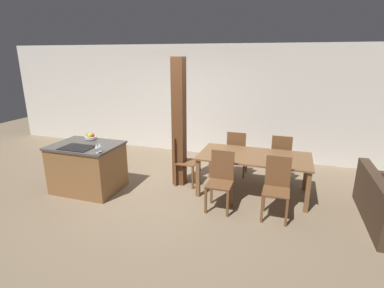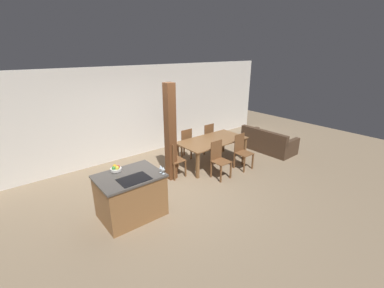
{
  "view_description": "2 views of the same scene",
  "coord_description": "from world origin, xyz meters",
  "px_view_note": "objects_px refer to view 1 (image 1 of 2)",
  "views": [
    {
      "loc": [
        2.18,
        -4.56,
        2.46
      ],
      "look_at": [
        0.6,
        0.2,
        0.95
      ],
      "focal_mm": 28.0,
      "sensor_mm": 36.0,
      "label": 1
    },
    {
      "loc": [
        -3.11,
        -4.37,
        3.12
      ],
      "look_at": [
        0.6,
        0.2,
        0.95
      ],
      "focal_mm": 24.0,
      "sensor_mm": 36.0,
      "label": 2
    }
  ],
  "objects_px": {
    "fruit_bowl": "(91,137)",
    "dining_chair_head_end": "(183,159)",
    "dining_chair_far_left": "(237,153)",
    "timber_post": "(179,124)",
    "kitchen_island": "(88,167)",
    "dining_chair_near_right": "(277,187)",
    "dining_chair_near_left": "(221,180)",
    "wine_glass_middle": "(100,145)",
    "wine_glass_near": "(97,147)",
    "dining_table": "(254,160)",
    "dining_chair_far_right": "(281,157)"
  },
  "relations": [
    {
      "from": "fruit_bowl",
      "to": "dining_chair_head_end",
      "type": "bearing_deg",
      "value": 16.35
    },
    {
      "from": "dining_chair_far_left",
      "to": "timber_post",
      "type": "distance_m",
      "value": 1.42
    },
    {
      "from": "kitchen_island",
      "to": "dining_chair_near_right",
      "type": "distance_m",
      "value": 3.39
    },
    {
      "from": "dining_chair_near_left",
      "to": "timber_post",
      "type": "distance_m",
      "value": 1.41
    },
    {
      "from": "kitchen_island",
      "to": "wine_glass_middle",
      "type": "height_order",
      "value": "wine_glass_middle"
    },
    {
      "from": "fruit_bowl",
      "to": "dining_chair_far_left",
      "type": "relative_size",
      "value": 0.23
    },
    {
      "from": "fruit_bowl",
      "to": "wine_glass_near",
      "type": "height_order",
      "value": "wine_glass_near"
    },
    {
      "from": "timber_post",
      "to": "dining_chair_far_left",
      "type": "bearing_deg",
      "value": 36.79
    },
    {
      "from": "dining_chair_head_end",
      "to": "kitchen_island",
      "type": "bearing_deg",
      "value": 117.22
    },
    {
      "from": "dining_chair_near_left",
      "to": "dining_chair_near_right",
      "type": "relative_size",
      "value": 1.0
    },
    {
      "from": "dining_chair_head_end",
      "to": "timber_post",
      "type": "relative_size",
      "value": 0.4
    },
    {
      "from": "dining_chair_near_right",
      "to": "timber_post",
      "type": "xyz_separation_m",
      "value": [
        -1.87,
        0.72,
        0.71
      ]
    },
    {
      "from": "wine_glass_near",
      "to": "dining_chair_near_left",
      "type": "relative_size",
      "value": 0.16
    },
    {
      "from": "wine_glass_middle",
      "to": "dining_chair_near_right",
      "type": "height_order",
      "value": "wine_glass_middle"
    },
    {
      "from": "kitchen_island",
      "to": "dining_chair_near_right",
      "type": "relative_size",
      "value": 1.25
    },
    {
      "from": "dining_table",
      "to": "fruit_bowl",
      "type": "bearing_deg",
      "value": -170.72
    },
    {
      "from": "fruit_bowl",
      "to": "dining_chair_far_right",
      "type": "distance_m",
      "value": 3.74
    },
    {
      "from": "dining_table",
      "to": "dining_chair_far_right",
      "type": "xyz_separation_m",
      "value": [
        0.44,
        0.73,
        -0.14
      ]
    },
    {
      "from": "dining_chair_far_right",
      "to": "timber_post",
      "type": "bearing_deg",
      "value": 21.56
    },
    {
      "from": "wine_glass_near",
      "to": "wine_glass_middle",
      "type": "distance_m",
      "value": 0.08
    },
    {
      "from": "dining_table",
      "to": "wine_glass_near",
      "type": "bearing_deg",
      "value": -153.56
    },
    {
      "from": "fruit_bowl",
      "to": "dining_chair_far_right",
      "type": "height_order",
      "value": "fruit_bowl"
    },
    {
      "from": "fruit_bowl",
      "to": "dining_chair_near_left",
      "type": "distance_m",
      "value": 2.67
    },
    {
      "from": "fruit_bowl",
      "to": "dining_table",
      "type": "bearing_deg",
      "value": 9.28
    },
    {
      "from": "dining_chair_near_right",
      "to": "timber_post",
      "type": "bearing_deg",
      "value": 158.92
    },
    {
      "from": "kitchen_island",
      "to": "fruit_bowl",
      "type": "height_order",
      "value": "fruit_bowl"
    },
    {
      "from": "dining_table",
      "to": "dining_chair_far_left",
      "type": "height_order",
      "value": "dining_chair_far_left"
    },
    {
      "from": "wine_glass_near",
      "to": "dining_table",
      "type": "distance_m",
      "value": 2.73
    },
    {
      "from": "dining_chair_head_end",
      "to": "dining_chair_far_right",
      "type": "bearing_deg",
      "value": -67.9
    },
    {
      "from": "fruit_bowl",
      "to": "dining_chair_near_left",
      "type": "bearing_deg",
      "value": -5.0
    },
    {
      "from": "dining_chair_far_left",
      "to": "dining_chair_head_end",
      "type": "xyz_separation_m",
      "value": [
        -0.92,
        -0.73,
        0.0
      ]
    },
    {
      "from": "dining_chair_near_left",
      "to": "dining_chair_head_end",
      "type": "xyz_separation_m",
      "value": [
        -0.92,
        0.73,
        0.0
      ]
    },
    {
      "from": "wine_glass_middle",
      "to": "dining_table",
      "type": "bearing_deg",
      "value": 24.88
    },
    {
      "from": "dining_table",
      "to": "dining_chair_near_left",
      "type": "xyz_separation_m",
      "value": [
        -0.44,
        -0.73,
        -0.14
      ]
    },
    {
      "from": "dining_chair_near_right",
      "to": "dining_chair_far_right",
      "type": "xyz_separation_m",
      "value": [
        0.0,
        1.46,
        0.0
      ]
    },
    {
      "from": "timber_post",
      "to": "dining_chair_far_right",
      "type": "bearing_deg",
      "value": 21.56
    },
    {
      "from": "dining_chair_near_left",
      "to": "dining_chair_near_right",
      "type": "xyz_separation_m",
      "value": [
        0.88,
        0.0,
        0.0
      ]
    },
    {
      "from": "dining_chair_far_left",
      "to": "dining_table",
      "type": "bearing_deg",
      "value": 121.13
    },
    {
      "from": "wine_glass_middle",
      "to": "dining_chair_near_right",
      "type": "distance_m",
      "value": 2.93
    },
    {
      "from": "dining_chair_near_left",
      "to": "dining_chair_head_end",
      "type": "bearing_deg",
      "value": 141.46
    },
    {
      "from": "dining_chair_near_left",
      "to": "dining_chair_far_left",
      "type": "relative_size",
      "value": 1.0
    },
    {
      "from": "dining_chair_head_end",
      "to": "dining_table",
      "type": "bearing_deg",
      "value": -90.0
    },
    {
      "from": "kitchen_island",
      "to": "dining_chair_far_right",
      "type": "height_order",
      "value": "dining_chair_far_right"
    },
    {
      "from": "kitchen_island",
      "to": "timber_post",
      "type": "height_order",
      "value": "timber_post"
    },
    {
      "from": "kitchen_island",
      "to": "dining_chair_head_end",
      "type": "distance_m",
      "value": 1.79
    },
    {
      "from": "dining_table",
      "to": "dining_chair_near_left",
      "type": "distance_m",
      "value": 0.86
    },
    {
      "from": "dining_table",
      "to": "dining_chair_far_left",
      "type": "bearing_deg",
      "value": 121.13
    },
    {
      "from": "dining_chair_near_left",
      "to": "dining_chair_near_right",
      "type": "distance_m",
      "value": 0.88
    },
    {
      "from": "dining_chair_far_right",
      "to": "dining_chair_near_right",
      "type": "bearing_deg",
      "value": 90.0
    },
    {
      "from": "dining_chair_far_right",
      "to": "timber_post",
      "type": "xyz_separation_m",
      "value": [
        -1.87,
        -0.74,
        0.71
      ]
    }
  ]
}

